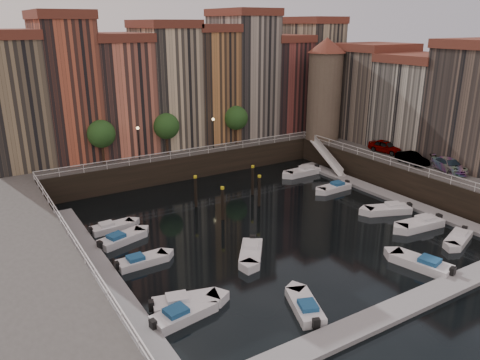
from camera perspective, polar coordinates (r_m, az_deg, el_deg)
ground at (r=45.99m, az=2.75°, el=-5.31°), size 200.00×200.00×0.00m
quay_far at (r=67.35m, az=-9.79°, el=3.61°), size 80.00×20.00×3.00m
quay_right at (r=63.63m, az=25.20°, el=1.18°), size 20.00×36.00×3.00m
dock_left at (r=39.10m, az=-16.73°, el=-10.43°), size 2.00×28.00×0.35m
dock_right at (r=55.47m, az=17.33°, el=-1.70°), size 2.00×28.00×0.35m
dock_near at (r=34.95m, az=19.17°, el=-14.44°), size 30.00×2.00×0.35m
mountains at (r=147.24m, az=-22.13°, el=13.14°), size 145.00×100.00×18.00m
far_terrace at (r=64.61m, az=-6.63°, el=11.67°), size 48.70×10.30×17.50m
right_terrace at (r=64.00m, az=21.13°, el=9.24°), size 9.30×24.30×14.00m
corner_tower at (r=66.39m, az=10.28°, el=11.03°), size 5.20×5.20×13.80m
promenade_trees at (r=58.67m, az=-8.37°, el=6.57°), size 21.20×3.20×5.20m
street_lamps at (r=58.05m, az=-7.63°, el=5.78°), size 10.36×0.36×4.18m
railings at (r=48.48m, az=-0.43°, el=0.78°), size 36.08×34.04×0.52m
gangway at (r=62.84m, az=10.57°, el=2.87°), size 2.78×8.32×3.73m
mooring_pilings at (r=49.53m, az=-0.84°, el=-1.44°), size 7.52×4.84×3.78m
boat_left_0 at (r=32.37m, az=-7.02°, el=-15.92°), size 4.84×2.37×1.09m
boat_left_1 at (r=33.46m, az=-6.81°, el=-14.62°), size 4.92×2.81×1.10m
boat_left_2 at (r=39.25m, az=-11.97°, el=-9.63°), size 4.32×1.67×0.99m
boat_left_3 at (r=43.33m, az=-14.31°, el=-6.96°), size 4.69×2.86×1.05m
boat_left_4 at (r=45.98m, az=-15.41°, el=-5.56°), size 4.29×1.81×0.97m
boat_right_0 at (r=46.47m, az=25.08°, el=-6.46°), size 4.33×2.82×0.98m
boat_right_1 at (r=48.09m, az=21.16°, el=-5.01°), size 5.16×2.32×1.16m
boat_right_2 at (r=50.68m, az=17.68°, el=-3.43°), size 4.94×3.33×1.12m
boat_right_3 at (r=55.78m, az=11.45°, el=-0.91°), size 4.49×1.80×1.02m
boat_right_4 at (r=60.93m, az=7.69°, el=1.02°), size 5.05×1.93×1.15m
boat_near_1 at (r=33.14m, az=7.99°, el=-15.10°), size 3.00×4.55×1.03m
boat_near_3 at (r=40.61m, az=21.36°, el=-9.49°), size 2.90×5.10×1.14m
car_a at (r=61.69m, az=17.37°, el=3.82°), size 2.36×4.74×1.55m
car_b at (r=57.65m, az=20.25°, el=2.41°), size 1.72×4.18×1.35m
car_c at (r=56.30m, az=24.13°, el=1.59°), size 3.48×5.31×1.43m
boat_extra_854 at (r=39.68m, az=1.36°, el=-8.81°), size 4.05×4.60×1.09m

